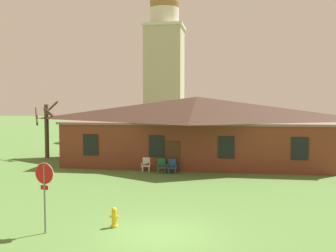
{
  "coord_description": "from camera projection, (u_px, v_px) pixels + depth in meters",
  "views": [
    {
      "loc": [
        2.38,
        -13.71,
        4.94
      ],
      "look_at": [
        -0.9,
        7.86,
        3.48
      ],
      "focal_mm": 41.16,
      "sensor_mm": 36.0,
      "label": 1
    }
  ],
  "objects": [
    {
      "name": "bare_tree_beside_building",
      "position": [
        47.0,
        127.0,
        33.01
      ],
      "size": [
        2.15,
        2.16,
        4.91
      ],
      "color": "brown",
      "rests_on": "ground"
    },
    {
      "name": "lawn_chair_near_door",
      "position": [
        161.0,
        165.0,
        26.25
      ],
      "size": [
        0.72,
        0.77,
        0.96
      ],
      "color": "#28704C",
      "rests_on": "ground"
    },
    {
      "name": "lawn_chair_left_end",
      "position": [
        172.0,
        166.0,
        26.09
      ],
      "size": [
        0.68,
        0.71,
        0.96
      ],
      "color": "#2D5693",
      "rests_on": "ground"
    },
    {
      "name": "ground_plane",
      "position": [
        160.0,
        234.0,
        14.21
      ],
      "size": [
        200.0,
        200.0,
        0.0
      ],
      "primitive_type": "plane",
      "color": "#517A38"
    },
    {
      "name": "fire_hydrant",
      "position": [
        114.0,
        218.0,
        14.97
      ],
      "size": [
        0.36,
        0.28,
        0.79
      ],
      "color": "gold",
      "rests_on": "ground"
    },
    {
      "name": "lawn_chair_by_porch",
      "position": [
        146.0,
        164.0,
        26.74
      ],
      "size": [
        0.68,
        0.71,
        0.96
      ],
      "color": "silver",
      "rests_on": "ground"
    },
    {
      "name": "stop_sign",
      "position": [
        44.0,
        183.0,
        14.18
      ],
      "size": [
        0.79,
        0.2,
        2.65
      ],
      "color": "slate",
      "rests_on": "ground"
    },
    {
      "name": "dome_tower",
      "position": [
        164.0,
        66.0,
        50.98
      ],
      "size": [
        5.18,
        5.18,
        20.48
      ],
      "color": "#BCB29E",
      "rests_on": "ground"
    },
    {
      "name": "brick_building",
      "position": [
        197.0,
        128.0,
        31.27
      ],
      "size": [
        19.91,
        10.4,
        5.23
      ],
      "color": "brown",
      "rests_on": "ground"
    }
  ]
}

